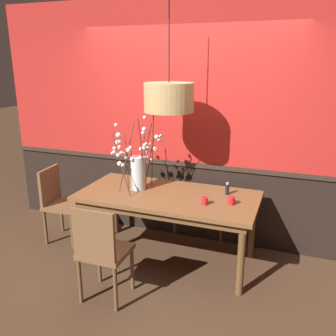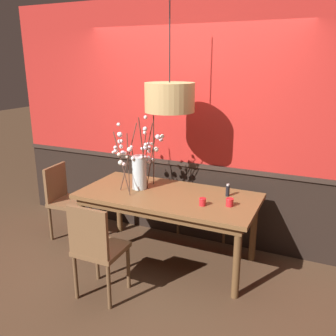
{
  "view_description": "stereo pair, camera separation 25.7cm",
  "coord_description": "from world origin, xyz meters",
  "px_view_note": "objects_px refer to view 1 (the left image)",
  "views": [
    {
      "loc": [
        1.25,
        -3.33,
        2.11
      ],
      "look_at": [
        0.0,
        0.0,
        1.05
      ],
      "focal_mm": 38.44,
      "sensor_mm": 36.0,
      "label": 1
    },
    {
      "loc": [
        1.48,
        -3.23,
        2.11
      ],
      "look_at": [
        0.0,
        0.0,
        1.05
      ],
      "focal_mm": 38.44,
      "sensor_mm": 36.0,
      "label": 2
    }
  ],
  "objects_px": {
    "chair_near_side_left": "(101,249)",
    "candle_holder_nearer_center": "(231,200)",
    "dining_table": "(168,201)",
    "chair_far_side_right": "(214,193)",
    "chair_far_side_left": "(171,187)",
    "candle_holder_nearer_edge": "(205,201)",
    "vase_with_blossoms": "(138,168)",
    "pendant_lamp": "(169,97)",
    "chair_head_west_end": "(59,200)",
    "condiment_bottle": "(227,189)"
  },
  "relations": [
    {
      "from": "chair_near_side_left",
      "to": "candle_holder_nearer_center",
      "type": "height_order",
      "value": "chair_near_side_left"
    },
    {
      "from": "dining_table",
      "to": "chair_far_side_right",
      "type": "xyz_separation_m",
      "value": [
        0.29,
        0.86,
        -0.16
      ]
    },
    {
      "from": "chair_far_side_left",
      "to": "candle_holder_nearer_edge",
      "type": "distance_m",
      "value": 1.27
    },
    {
      "from": "chair_near_side_left",
      "to": "chair_far_side_left",
      "type": "xyz_separation_m",
      "value": [
        0.02,
        1.75,
        -0.01
      ]
    },
    {
      "from": "chair_near_side_left",
      "to": "candle_holder_nearer_edge",
      "type": "height_order",
      "value": "chair_near_side_left"
    },
    {
      "from": "vase_with_blossoms",
      "to": "pendant_lamp",
      "type": "relative_size",
      "value": 0.7
    },
    {
      "from": "pendant_lamp",
      "to": "candle_holder_nearer_edge",
      "type": "bearing_deg",
      "value": -26.77
    },
    {
      "from": "pendant_lamp",
      "to": "chair_far_side_left",
      "type": "bearing_deg",
      "value": 108.37
    },
    {
      "from": "chair_head_west_end",
      "to": "condiment_bottle",
      "type": "relative_size",
      "value": 6.87
    },
    {
      "from": "chair_head_west_end",
      "to": "chair_far_side_left",
      "type": "relative_size",
      "value": 0.98
    },
    {
      "from": "vase_with_blossoms",
      "to": "chair_head_west_end",
      "type": "bearing_deg",
      "value": -177.59
    },
    {
      "from": "chair_near_side_left",
      "to": "candle_holder_nearer_center",
      "type": "distance_m",
      "value": 1.32
    },
    {
      "from": "chair_far_side_right",
      "to": "chair_near_side_left",
      "type": "xyz_separation_m",
      "value": [
        -0.59,
        -1.75,
        0.01
      ]
    },
    {
      "from": "chair_head_west_end",
      "to": "candle_holder_nearer_edge",
      "type": "bearing_deg",
      "value": -4.2
    },
    {
      "from": "chair_far_side_left",
      "to": "condiment_bottle",
      "type": "height_order",
      "value": "chair_far_side_left"
    },
    {
      "from": "candle_holder_nearer_edge",
      "to": "condiment_bottle",
      "type": "height_order",
      "value": "condiment_bottle"
    },
    {
      "from": "chair_far_side_left",
      "to": "candle_holder_nearer_edge",
      "type": "relative_size",
      "value": 12.11
    },
    {
      "from": "chair_near_side_left",
      "to": "condiment_bottle",
      "type": "xyz_separation_m",
      "value": [
        0.88,
        1.09,
        0.3
      ]
    },
    {
      "from": "chair_head_west_end",
      "to": "vase_with_blossoms",
      "type": "bearing_deg",
      "value": 2.41
    },
    {
      "from": "chair_far_side_right",
      "to": "vase_with_blossoms",
      "type": "xyz_separation_m",
      "value": [
        -0.66,
        -0.83,
        0.48
      ]
    },
    {
      "from": "chair_near_side_left",
      "to": "condiment_bottle",
      "type": "relative_size",
      "value": 7.1
    },
    {
      "from": "candle_holder_nearer_edge",
      "to": "candle_holder_nearer_center",
      "type": "bearing_deg",
      "value": 21.47
    },
    {
      "from": "vase_with_blossoms",
      "to": "condiment_bottle",
      "type": "bearing_deg",
      "value": 10.39
    },
    {
      "from": "chair_far_side_right",
      "to": "chair_far_side_left",
      "type": "distance_m",
      "value": 0.57
    },
    {
      "from": "dining_table",
      "to": "pendant_lamp",
      "type": "bearing_deg",
      "value": 103.83
    },
    {
      "from": "vase_with_blossoms",
      "to": "candle_holder_nearer_edge",
      "type": "height_order",
      "value": "vase_with_blossoms"
    },
    {
      "from": "pendant_lamp",
      "to": "chair_far_side_right",
      "type": "bearing_deg",
      "value": 67.81
    },
    {
      "from": "chair_near_side_left",
      "to": "chair_head_west_end",
      "type": "relative_size",
      "value": 1.03
    },
    {
      "from": "chair_near_side_left",
      "to": "condiment_bottle",
      "type": "height_order",
      "value": "chair_near_side_left"
    },
    {
      "from": "candle_holder_nearer_center",
      "to": "candle_holder_nearer_edge",
      "type": "distance_m",
      "value": 0.26
    },
    {
      "from": "chair_far_side_right",
      "to": "chair_head_west_end",
      "type": "height_order",
      "value": "chair_far_side_right"
    },
    {
      "from": "candle_holder_nearer_edge",
      "to": "chair_near_side_left",
      "type": "bearing_deg",
      "value": -134.63
    },
    {
      "from": "chair_far_side_right",
      "to": "chair_near_side_left",
      "type": "bearing_deg",
      "value": -108.71
    },
    {
      "from": "chair_far_side_right",
      "to": "candle_holder_nearer_center",
      "type": "xyz_separation_m",
      "value": [
        0.38,
        -0.91,
        0.29
      ]
    },
    {
      "from": "vase_with_blossoms",
      "to": "candle_holder_nearer_edge",
      "type": "bearing_deg",
      "value": -12.55
    },
    {
      "from": "chair_head_west_end",
      "to": "chair_far_side_left",
      "type": "xyz_separation_m",
      "value": [
        1.11,
        0.88,
        0.01
      ]
    },
    {
      "from": "dining_table",
      "to": "chair_head_west_end",
      "type": "height_order",
      "value": "chair_head_west_end"
    },
    {
      "from": "chair_far_side_right",
      "to": "vase_with_blossoms",
      "type": "relative_size",
      "value": 1.1
    },
    {
      "from": "dining_table",
      "to": "candle_holder_nearer_edge",
      "type": "relative_size",
      "value": 24.77
    },
    {
      "from": "chair_far_side_right",
      "to": "chair_near_side_left",
      "type": "distance_m",
      "value": 1.84
    },
    {
      "from": "chair_head_west_end",
      "to": "pendant_lamp",
      "type": "distance_m",
      "value": 1.86
    },
    {
      "from": "dining_table",
      "to": "chair_near_side_left",
      "type": "xyz_separation_m",
      "value": [
        -0.3,
        -0.89,
        -0.16
      ]
    },
    {
      "from": "chair_near_side_left",
      "to": "pendant_lamp",
      "type": "distance_m",
      "value": 1.6
    },
    {
      "from": "chair_near_side_left",
      "to": "candle_holder_nearer_edge",
      "type": "distance_m",
      "value": 1.08
    },
    {
      "from": "chair_far_side_left",
      "to": "pendant_lamp",
      "type": "bearing_deg",
      "value": -71.63
    },
    {
      "from": "chair_far_side_left",
      "to": "vase_with_blossoms",
      "type": "relative_size",
      "value": 1.11
    },
    {
      "from": "chair_near_side_left",
      "to": "chair_far_side_left",
      "type": "height_order",
      "value": "chair_near_side_left"
    },
    {
      "from": "chair_far_side_right",
      "to": "condiment_bottle",
      "type": "relative_size",
      "value": 6.93
    },
    {
      "from": "candle_holder_nearer_center",
      "to": "candle_holder_nearer_edge",
      "type": "bearing_deg",
      "value": -158.53
    },
    {
      "from": "chair_far_side_right",
      "to": "candle_holder_nearer_center",
      "type": "height_order",
      "value": "chair_far_side_right"
    }
  ]
}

